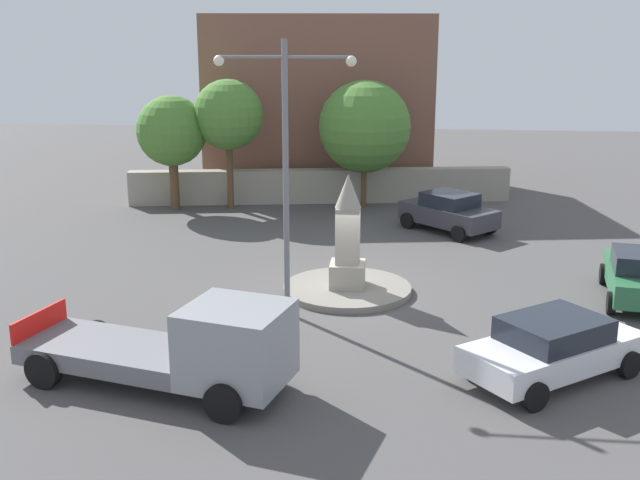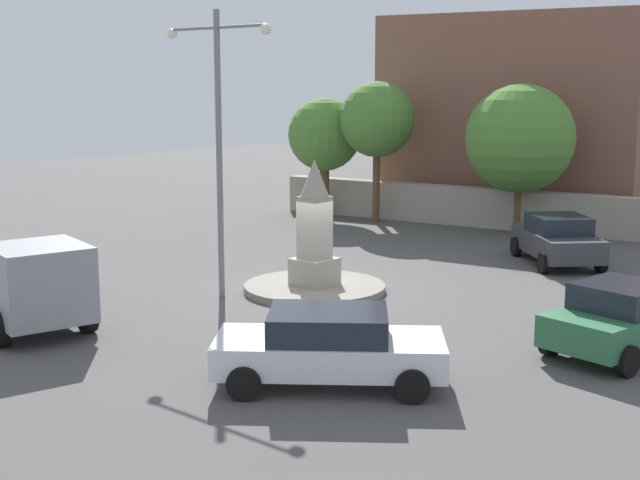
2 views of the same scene
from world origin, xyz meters
name	(u,v)px [view 2 (image 2 of 2)]	position (x,y,z in m)	size (l,w,h in m)	color
ground_plane	(315,291)	(0.00, 0.00, 0.00)	(80.00, 80.00, 0.00)	#4F4C4C
traffic_island	(315,288)	(0.00, 0.00, 0.10)	(3.89, 3.89, 0.20)	gray
monument	(315,230)	(0.00, 0.00, 1.72)	(1.04, 1.04, 3.44)	#9E9687
streetlamp	(219,125)	(-1.55, -2.02, 4.57)	(3.72, 0.28, 7.48)	slate
car_dark_grey_approaching	(557,239)	(3.46, 7.70, 0.80)	(3.96, 3.93, 1.55)	#38383D
car_white_far_side	(329,346)	(5.05, -5.49, 0.77)	(4.56, 4.10, 1.46)	silver
car_green_waiting	(625,317)	(8.58, 0.07, 0.78)	(2.53, 4.18, 1.53)	#2D6B42
truck_grey_parked_right	(25,284)	(-2.97, -6.98, 1.01)	(6.52, 3.51, 2.11)	gray
stone_boundary_wall	(480,207)	(-2.04, 12.43, 0.77)	(17.38, 0.70, 1.53)	#9E9687
corner_building	(525,115)	(-2.89, 17.55, 4.20)	(10.98, 7.38, 8.39)	brown
tree_near_wall	(377,120)	(-5.91, 10.78, 4.12)	(3.03, 3.03, 5.66)	brown
tree_mid_cluster	(325,135)	(-8.32, 10.38, 3.44)	(3.04, 3.04, 4.99)	brown
tree_far_corner	(520,139)	(-0.06, 11.74, 3.58)	(4.04, 4.04, 5.60)	brown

